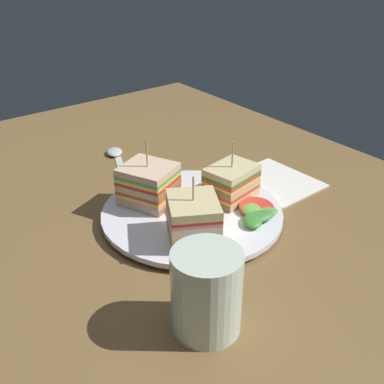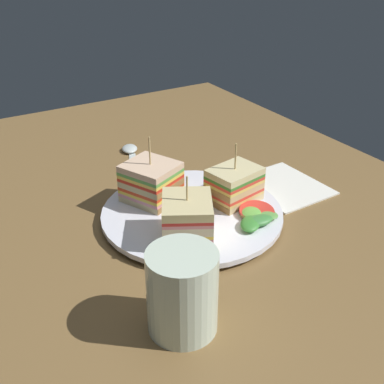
# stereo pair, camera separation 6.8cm
# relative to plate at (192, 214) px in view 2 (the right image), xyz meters

# --- Properties ---
(ground_plane) EXTENTS (1.13, 0.78, 0.02)m
(ground_plane) POSITION_rel_plate_xyz_m (0.00, 0.00, -0.02)
(ground_plane) COLOR brown
(plate) EXTENTS (0.26, 0.26, 0.01)m
(plate) POSITION_rel_plate_xyz_m (0.00, 0.00, 0.00)
(plate) COLOR white
(plate) RESTS_ON ground_plane
(sandwich_wedge_0) EXTENTS (0.09, 0.09, 0.09)m
(sandwich_wedge_0) POSITION_rel_plate_xyz_m (-0.05, 0.04, 0.03)
(sandwich_wedge_0) COLOR #D4BF7F
(sandwich_wedge_0) RESTS_ON plate
(sandwich_wedge_1) EXTENTS (0.07, 0.08, 0.09)m
(sandwich_wedge_1) POSITION_rel_plate_xyz_m (-0.01, -0.07, 0.03)
(sandwich_wedge_1) COLOR #DDC187
(sandwich_wedge_1) RESTS_ON plate
(sandwich_wedge_2) EXTENTS (0.09, 0.09, 0.10)m
(sandwich_wedge_2) POSITION_rel_plate_xyz_m (0.06, 0.03, 0.03)
(sandwich_wedge_2) COLOR beige
(sandwich_wedge_2) RESTS_ON plate
(chip_pile) EXTENTS (0.06, 0.07, 0.03)m
(chip_pile) POSITION_rel_plate_xyz_m (-0.00, 0.01, 0.02)
(chip_pile) COLOR #EEC16E
(chip_pile) RESTS_ON plate
(salad_garnish) EXTENTS (0.07, 0.08, 0.01)m
(salad_garnish) POSITION_rel_plate_xyz_m (-0.07, -0.06, 0.01)
(salad_garnish) COLOR #63AC44
(salad_garnish) RESTS_ON plate
(spoon) EXTENTS (0.14, 0.08, 0.01)m
(spoon) POSITION_rel_plate_xyz_m (0.25, -0.02, -0.00)
(spoon) COLOR silver
(spoon) RESTS_ON ground_plane
(napkin) EXTENTS (0.14, 0.12, 0.01)m
(napkin) POSITION_rel_plate_xyz_m (0.01, -0.18, -0.01)
(napkin) COLOR white
(napkin) RESTS_ON ground_plane
(drinking_glass) EXTENTS (0.07, 0.07, 0.09)m
(drinking_glass) POSITION_rel_plate_xyz_m (-0.18, 0.12, 0.03)
(drinking_glass) COLOR silver
(drinking_glass) RESTS_ON ground_plane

